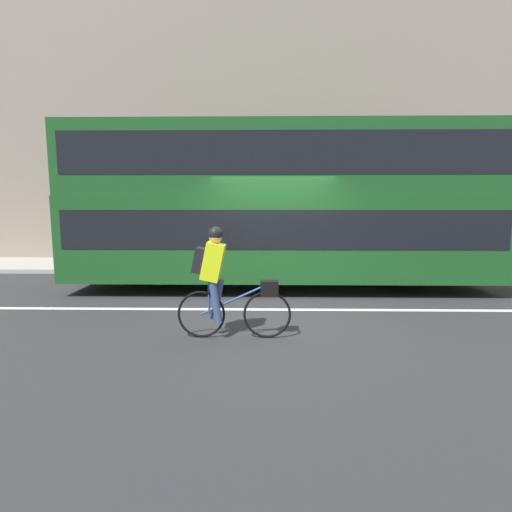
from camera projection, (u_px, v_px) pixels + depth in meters
The scene contains 6 objects.
ground_plane at pixel (274, 313), 7.19m from camera, with size 80.00×80.00×0.00m, color #2D2D30.
road_center_line at pixel (274, 309), 7.43m from camera, with size 50.00×0.14×0.01m, color silver.
sidewalk_curb at pixel (270, 265), 12.22m from camera, with size 60.00×2.42×0.11m.
building_facade at pixel (270, 120), 12.94m from camera, with size 60.00×0.30×9.26m.
bus at pixel (281, 200), 9.19m from camera, with size 9.46×2.52×3.65m.
cyclist_on_bike at pixel (222, 279), 5.79m from camera, with size 1.67×0.32×1.65m.
Camera 1 is at (-0.19, -6.99, 2.00)m, focal length 28.00 mm.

